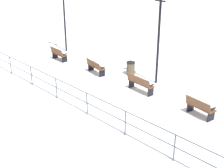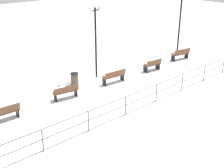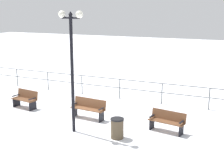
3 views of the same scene
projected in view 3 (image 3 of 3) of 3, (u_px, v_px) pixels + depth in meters
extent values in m
plane|color=white|center=(87.00, 119.00, 14.37)|extent=(80.00, 80.00, 0.00)
cube|color=brown|center=(24.00, 99.00, 15.82)|extent=(0.68, 1.42, 0.04)
cube|color=brown|center=(28.00, 94.00, 15.98)|extent=(0.29, 1.36, 0.41)
cube|color=black|center=(16.00, 102.00, 16.18)|extent=(0.45, 0.11, 0.46)
cube|color=black|center=(33.00, 106.00, 15.58)|extent=(0.45, 0.11, 0.46)
cube|color=black|center=(16.00, 95.00, 16.08)|extent=(0.46, 0.13, 0.04)
cube|color=black|center=(32.00, 99.00, 15.48)|extent=(0.46, 0.13, 0.04)
cube|color=brown|center=(88.00, 109.00, 14.28)|extent=(0.57, 1.69, 0.04)
cube|color=brown|center=(90.00, 103.00, 14.41)|extent=(0.25, 1.66, 0.42)
cube|color=black|center=(75.00, 111.00, 14.69)|extent=(0.39, 0.08, 0.48)
cube|color=black|center=(101.00, 116.00, 13.99)|extent=(0.39, 0.08, 0.48)
cube|color=black|center=(74.00, 104.00, 14.59)|extent=(0.39, 0.10, 0.04)
cube|color=black|center=(101.00, 109.00, 13.89)|extent=(0.39, 0.10, 0.04)
cube|color=brown|center=(166.00, 122.00, 12.76)|extent=(0.67, 1.54, 0.04)
cube|color=brown|center=(169.00, 115.00, 12.88)|extent=(0.35, 1.48, 0.38)
cube|color=black|center=(152.00, 124.00, 13.16)|extent=(0.39, 0.11, 0.45)
cube|color=black|center=(181.00, 130.00, 12.46)|extent=(0.39, 0.11, 0.45)
cube|color=black|center=(152.00, 116.00, 13.06)|extent=(0.39, 0.13, 0.04)
cube|color=black|center=(181.00, 122.00, 12.37)|extent=(0.39, 0.13, 0.04)
cylinder|color=black|center=(72.00, 75.00, 12.40)|extent=(0.13, 0.13, 4.66)
cylinder|color=black|center=(71.00, 18.00, 11.89)|extent=(0.08, 0.76, 0.08)
sphere|color=white|center=(62.00, 14.00, 12.01)|extent=(0.28, 0.28, 0.28)
sphere|color=white|center=(79.00, 14.00, 11.70)|extent=(0.28, 0.28, 0.28)
cone|color=black|center=(70.00, 13.00, 11.84)|extent=(0.18, 0.18, 0.12)
cylinder|color=#4C5156|center=(17.00, 77.00, 20.43)|extent=(0.05, 0.05, 1.09)
cylinder|color=#4C5156|center=(48.00, 81.00, 19.47)|extent=(0.05, 0.05, 1.09)
cylinder|color=#4C5156|center=(82.00, 85.00, 18.50)|extent=(0.05, 0.05, 1.09)
cylinder|color=#4C5156|center=(120.00, 89.00, 17.54)|extent=(0.05, 0.05, 1.09)
cylinder|color=#4C5156|center=(162.00, 94.00, 16.57)|extent=(0.05, 0.05, 1.09)
cylinder|color=#4C5156|center=(209.00, 99.00, 15.61)|extent=(0.05, 0.05, 1.09)
cylinder|color=#4C5156|center=(120.00, 79.00, 17.41)|extent=(0.04, 19.19, 0.04)
cylinder|color=#4C5156|center=(120.00, 88.00, 17.52)|extent=(0.04, 19.19, 0.04)
cylinder|color=brown|center=(117.00, 129.00, 12.20)|extent=(0.49, 0.49, 0.74)
cylinder|color=black|center=(117.00, 119.00, 12.11)|extent=(0.52, 0.52, 0.06)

